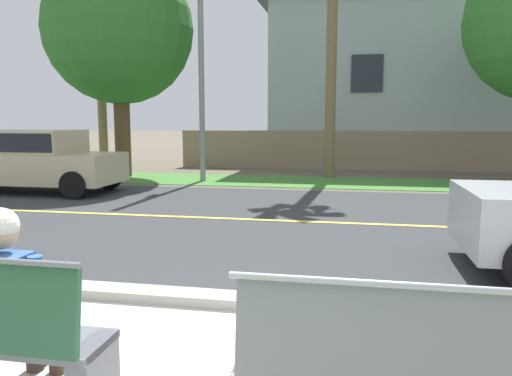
% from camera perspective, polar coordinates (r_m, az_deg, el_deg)
% --- Properties ---
extents(ground_plane, '(140.00, 140.00, 0.00)m').
position_cam_1_polar(ground_plane, '(10.34, 5.16, -2.19)').
color(ground_plane, '#665B4C').
extents(curb_edge, '(44.00, 0.30, 0.11)m').
position_cam_1_polar(curb_edge, '(4.91, -1.78, -12.78)').
color(curb_edge, '#ADA89E').
rests_on(curb_edge, ground_plane).
extents(street_asphalt, '(52.00, 8.00, 0.01)m').
position_cam_1_polar(street_asphalt, '(8.88, 4.16, -3.81)').
color(street_asphalt, '#383A3D').
rests_on(street_asphalt, ground_plane).
extents(road_centre_line, '(48.00, 0.14, 0.01)m').
position_cam_1_polar(road_centre_line, '(8.88, 4.17, -3.78)').
color(road_centre_line, '#E0CC4C').
rests_on(road_centre_line, ground_plane).
extents(far_verge_grass, '(48.00, 2.80, 0.02)m').
position_cam_1_polar(far_verge_grass, '(14.55, 6.89, 0.69)').
color(far_verge_grass, '#478438').
rests_on(far_verge_grass, ground_plane).
extents(bench_right, '(1.73, 0.48, 1.01)m').
position_cam_1_polar(bench_right, '(2.88, 15.84, -19.94)').
color(bench_right, '#9EA0A8').
rests_on(bench_right, ground_plane).
extents(seated_person_blue, '(0.52, 0.68, 1.25)m').
position_cam_1_polar(seated_person_blue, '(3.60, -25.76, -10.85)').
color(seated_person_blue, '#47382D').
rests_on(seated_person_blue, ground_plane).
extents(car_beige_far, '(4.30, 1.86, 1.54)m').
position_cam_1_polar(car_beige_far, '(13.54, -24.16, 3.15)').
color(car_beige_far, '#C6B793').
rests_on(car_beige_far, ground_plane).
extents(streetlamp, '(0.24, 2.10, 7.77)m').
position_cam_1_polar(streetlamp, '(15.06, -6.10, 17.73)').
color(streetlamp, gray).
rests_on(streetlamp, ground_plane).
extents(shade_tree_far_left, '(4.52, 4.52, 7.46)m').
position_cam_1_polar(shade_tree_far_left, '(16.43, -15.07, 18.26)').
color(shade_tree_far_left, brown).
rests_on(shade_tree_far_left, ground_plane).
extents(garden_wall, '(13.00, 0.36, 1.40)m').
position_cam_1_polar(garden_wall, '(18.40, 11.38, 4.22)').
color(garden_wall, gray).
rests_on(garden_wall, ground_plane).
extents(house_across_street, '(13.91, 6.91, 6.80)m').
position_cam_1_polar(house_across_street, '(21.88, 20.10, 11.64)').
color(house_across_street, '#A3ADB2').
rests_on(house_across_street, ground_plane).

